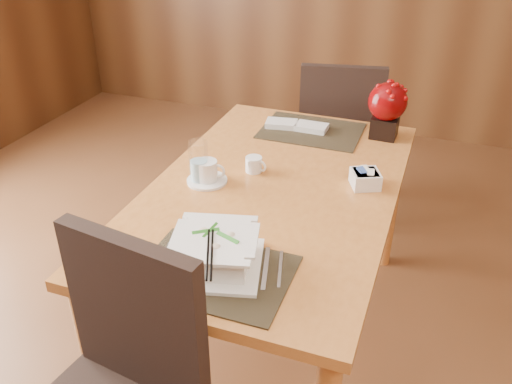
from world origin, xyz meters
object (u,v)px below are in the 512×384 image
(creamer_jug, at_px, (254,164))
(bread_plate, at_px, (136,258))
(water_glass, at_px, (199,162))
(far_chair, at_px, (339,135))
(coffee_cup, at_px, (207,173))
(sugar_caddy, at_px, (365,179))
(soup_setting, at_px, (215,253))
(dining_table, at_px, (273,209))
(berry_decor, at_px, (387,107))

(creamer_jug, relative_size, bread_plate, 0.63)
(water_glass, bearing_deg, far_chair, 73.55)
(coffee_cup, height_order, water_glass, water_glass)
(coffee_cup, height_order, sugar_caddy, coffee_cup)
(bread_plate, bearing_deg, soup_setting, 11.32)
(coffee_cup, xyz_separation_m, water_glass, (-0.03, -0.01, 0.05))
(dining_table, height_order, soup_setting, soup_setting)
(coffee_cup, bearing_deg, far_chair, 74.71)
(dining_table, bearing_deg, coffee_cup, -169.26)
(creamer_jug, distance_m, berry_decor, 0.68)
(sugar_caddy, height_order, berry_decor, berry_decor)
(water_glass, distance_m, sugar_caddy, 0.63)
(dining_table, xyz_separation_m, soup_setting, (-0.01, -0.52, 0.15))
(dining_table, xyz_separation_m, far_chair, (0.04, 1.02, -0.11))
(soup_setting, height_order, sugar_caddy, soup_setting)
(coffee_cup, relative_size, water_glass, 0.92)
(water_glass, height_order, far_chair, far_chair)
(berry_decor, distance_m, bread_plate, 1.31)
(soup_setting, xyz_separation_m, coffee_cup, (-0.24, 0.47, -0.02))
(soup_setting, relative_size, far_chair, 0.34)
(sugar_caddy, bearing_deg, dining_table, -158.47)
(bread_plate, bearing_deg, berry_decor, 64.00)
(coffee_cup, relative_size, berry_decor, 0.62)
(dining_table, distance_m, berry_decor, 0.73)
(bread_plate, relative_size, far_chair, 0.14)
(dining_table, bearing_deg, berry_decor, 62.22)
(berry_decor, bearing_deg, water_glass, -132.04)
(far_chair, bearing_deg, coffee_cup, 63.09)
(water_glass, distance_m, berry_decor, 0.90)
(dining_table, bearing_deg, water_glass, -168.29)
(coffee_cup, bearing_deg, sugar_caddy, 16.92)
(soup_setting, bearing_deg, creamer_jug, 85.00)
(coffee_cup, distance_m, bread_plate, 0.52)
(soup_setting, xyz_separation_m, water_glass, (-0.27, 0.46, 0.03))
(soup_setting, relative_size, berry_decor, 1.32)
(water_glass, distance_m, bread_plate, 0.52)
(creamer_jug, bearing_deg, water_glass, -121.77)
(soup_setting, bearing_deg, far_chair, 73.47)
(sugar_caddy, relative_size, bread_plate, 0.75)
(bread_plate, bearing_deg, coffee_cup, 89.96)
(coffee_cup, distance_m, creamer_jug, 0.20)
(sugar_caddy, height_order, bread_plate, sugar_caddy)
(berry_decor, bearing_deg, bread_plate, -116.00)
(coffee_cup, height_order, berry_decor, berry_decor)
(dining_table, distance_m, soup_setting, 0.54)
(creamer_jug, relative_size, sugar_caddy, 0.84)
(water_glass, relative_size, creamer_jug, 1.98)
(soup_setting, xyz_separation_m, bread_plate, (-0.24, -0.05, -0.05))
(water_glass, relative_size, bread_plate, 1.24)
(creamer_jug, distance_m, sugar_caddy, 0.44)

